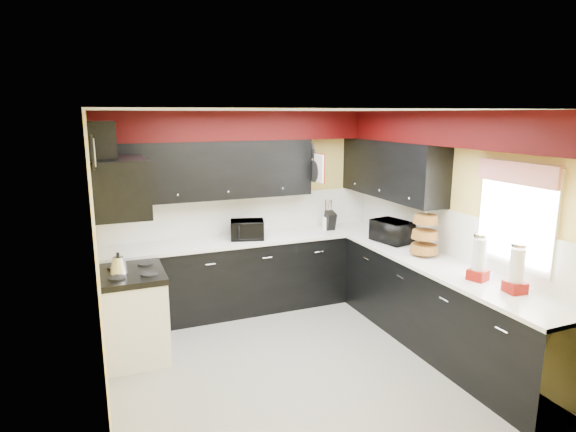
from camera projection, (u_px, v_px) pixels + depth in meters
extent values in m
plane|color=gray|center=(298.00, 362.00, 4.89)|extent=(3.60, 3.60, 0.00)
cube|color=#E0C666|center=(244.00, 209.00, 6.25)|extent=(3.60, 0.06, 2.50)
cube|color=#E0C666|center=(449.00, 227.00, 5.28)|extent=(0.06, 3.60, 2.50)
cube|color=#E0C666|center=(98.00, 265.00, 3.96)|extent=(0.06, 3.60, 2.50)
cube|color=white|center=(299.00, 110.00, 4.36)|extent=(3.60, 3.60, 0.06)
cube|color=black|center=(252.00, 275.00, 6.15)|extent=(3.60, 0.60, 0.90)
cube|color=black|center=(440.00, 309.00, 5.07)|extent=(0.60, 3.00, 0.90)
cube|color=white|center=(251.00, 239.00, 6.05)|extent=(3.62, 0.64, 0.04)
cube|color=white|center=(443.00, 267.00, 4.97)|extent=(0.64, 3.02, 0.04)
cube|color=white|center=(244.00, 214.00, 6.26)|extent=(3.60, 0.02, 0.50)
cube|color=white|center=(448.00, 232.00, 5.29)|extent=(0.02, 3.60, 0.50)
cube|color=black|center=(208.00, 170.00, 5.80)|extent=(2.60, 0.35, 0.70)
cube|color=black|center=(391.00, 169.00, 5.92)|extent=(0.35, 1.80, 0.70)
cube|color=black|center=(247.00, 125.00, 5.86)|extent=(3.60, 0.36, 0.35)
cube|color=black|center=(454.00, 128.00, 4.83)|extent=(0.36, 3.24, 0.35)
cube|color=white|center=(135.00, 317.00, 4.92)|extent=(0.60, 0.75, 0.86)
cube|color=black|center=(132.00, 274.00, 4.83)|extent=(0.62, 0.77, 0.06)
cube|color=black|center=(120.00, 187.00, 4.62)|extent=(0.50, 0.78, 0.55)
cube|color=black|center=(102.00, 143.00, 4.49)|extent=(0.24, 0.40, 0.40)
cube|color=red|center=(516.00, 173.00, 4.30)|extent=(0.04, 0.88, 0.20)
cube|color=white|center=(319.00, 168.00, 5.99)|extent=(0.03, 0.26, 0.35)
imported|color=black|center=(247.00, 230.00, 5.96)|extent=(0.48, 0.43, 0.24)
imported|color=black|center=(392.00, 231.00, 5.82)|extent=(0.41, 0.53, 0.26)
cylinder|color=white|center=(328.00, 223.00, 6.48)|extent=(0.17, 0.17, 0.17)
cube|color=black|center=(330.00, 221.00, 6.42)|extent=(0.11, 0.16, 0.25)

